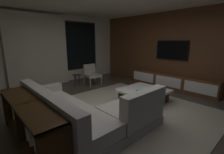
{
  "coord_description": "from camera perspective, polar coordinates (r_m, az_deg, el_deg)",
  "views": [
    {
      "loc": [
        -2.5,
        -2.52,
        1.69
      ],
      "look_at": [
        0.78,
        1.04,
        0.57
      ],
      "focal_mm": 25.45,
      "sensor_mm": 36.0,
      "label": 1
    }
  ],
  "objects": [
    {
      "name": "floor",
      "position": [
        3.94,
        1.98,
        -12.43
      ],
      "size": [
        9.2,
        9.2,
        0.0
      ],
      "primitive_type": "plane",
      "color": "#473D33"
    },
    {
      "name": "back_wall_with_window",
      "position": [
        6.61,
        -21.19,
        9.17
      ],
      "size": [
        6.6,
        0.3,
        2.7
      ],
      "color": "silver",
      "rests_on": "floor"
    },
    {
      "name": "media_wall",
      "position": [
        6.12,
        23.23,
        8.81
      ],
      "size": [
        0.12,
        7.8,
        2.7
      ],
      "color": "brown",
      "rests_on": "floor"
    },
    {
      "name": "area_rug",
      "position": [
        4.1,
        6.53,
        -11.3
      ],
      "size": [
        3.2,
        3.8,
        0.01
      ],
      "primitive_type": "cube",
      "color": "#ADA391",
      "rests_on": "floor"
    },
    {
      "name": "sectional_couch",
      "position": [
        3.23,
        -10.59,
        -12.91
      ],
      "size": [
        1.98,
        2.5,
        0.82
      ],
      "color": "gray",
      "rests_on": "floor"
    },
    {
      "name": "coffee_table",
      "position": [
        4.55,
        11.25,
        -6.51
      ],
      "size": [
        1.16,
        1.16,
        0.36
      ],
      "color": "#33200B",
      "rests_on": "floor"
    },
    {
      "name": "book_stack_on_coffee_table",
      "position": [
        4.39,
        10.34,
        -4.43
      ],
      "size": [
        0.28,
        0.17,
        0.06
      ],
      "color": "#AC583B",
      "rests_on": "coffee_table"
    },
    {
      "name": "accent_chair_near_window",
      "position": [
        6.23,
        -7.41,
        1.3
      ],
      "size": [
        0.59,
        0.61,
        0.78
      ],
      "color": "#B2ADA0",
      "rests_on": "floor"
    },
    {
      "name": "side_stool",
      "position": [
        6.0,
        -12.59,
        0.05
      ],
      "size": [
        0.32,
        0.32,
        0.46
      ],
      "color": "#333338",
      "rests_on": "floor"
    },
    {
      "name": "media_console",
      "position": [
        6.04,
        20.71,
        -1.59
      ],
      "size": [
        0.46,
        3.1,
        0.52
      ],
      "color": "brown",
      "rests_on": "floor"
    },
    {
      "name": "mounted_tv",
      "position": [
        6.13,
        20.66,
        9.03
      ],
      "size": [
        0.05,
        1.18,
        0.68
      ],
      "color": "black"
    },
    {
      "name": "console_table_behind_couch",
      "position": [
        2.98,
        -27.63,
        -13.92
      ],
      "size": [
        0.4,
        2.1,
        0.74
      ],
      "color": "#33200B",
      "rests_on": "floor"
    }
  ]
}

